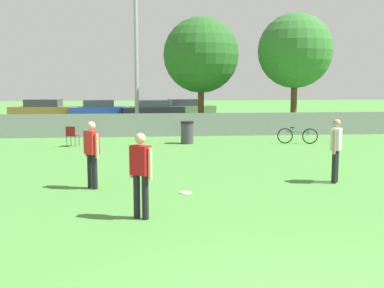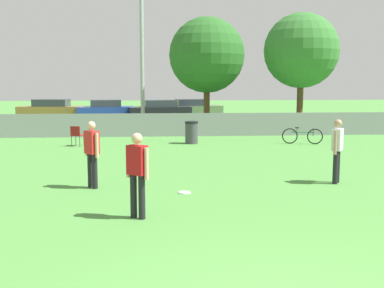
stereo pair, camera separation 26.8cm
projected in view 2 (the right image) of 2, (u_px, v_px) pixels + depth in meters
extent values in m
cube|color=gray|center=(189.00, 125.00, 22.75)|extent=(21.56, 0.03, 1.10)
cylinder|color=#9E9EA3|center=(142.00, 52.00, 24.06)|extent=(0.20, 0.20, 8.08)
cylinder|color=brown|center=(207.00, 107.00, 25.22)|extent=(0.32, 0.32, 2.47)
sphere|color=#286023|center=(207.00, 55.00, 24.87)|extent=(3.91, 3.91, 3.91)
cylinder|color=brown|center=(300.00, 106.00, 24.59)|extent=(0.32, 0.32, 2.71)
sphere|color=#33702D|center=(301.00, 50.00, 24.23)|extent=(3.78, 3.78, 3.78)
cylinder|color=black|center=(335.00, 167.00, 12.23)|extent=(0.13, 0.13, 0.85)
cylinder|color=black|center=(337.00, 166.00, 12.40)|extent=(0.13, 0.13, 0.85)
cube|color=silver|center=(337.00, 140.00, 12.23)|extent=(0.39, 0.43, 0.56)
sphere|color=tan|center=(338.00, 123.00, 12.17)|extent=(0.21, 0.21, 0.21)
cylinder|color=tan|center=(335.00, 143.00, 12.04)|extent=(0.08, 0.08, 0.61)
cylinder|color=tan|center=(339.00, 141.00, 12.42)|extent=(0.08, 0.08, 0.61)
cylinder|color=black|center=(134.00, 196.00, 9.22)|extent=(0.13, 0.13, 0.85)
cylinder|color=black|center=(142.00, 197.00, 9.11)|extent=(0.13, 0.13, 0.85)
cube|color=#B21419|center=(137.00, 160.00, 9.08)|extent=(0.43, 0.40, 0.56)
sphere|color=#D8AD8C|center=(137.00, 138.00, 9.02)|extent=(0.21, 0.21, 0.21)
cylinder|color=#D8AD8C|center=(128.00, 162.00, 9.21)|extent=(0.08, 0.08, 0.61)
cylinder|color=#D8AD8C|center=(146.00, 164.00, 8.96)|extent=(0.08, 0.08, 0.61)
cylinder|color=black|center=(90.00, 170.00, 11.84)|extent=(0.13, 0.13, 0.85)
cylinder|color=black|center=(95.00, 171.00, 11.70)|extent=(0.13, 0.13, 0.85)
cube|color=red|center=(92.00, 142.00, 11.68)|extent=(0.40, 0.42, 0.56)
sphere|color=#D8AD8C|center=(91.00, 125.00, 11.62)|extent=(0.21, 0.21, 0.21)
cylinder|color=#D8AD8C|center=(87.00, 144.00, 11.84)|extent=(0.08, 0.08, 0.61)
cylinder|color=#D8AD8C|center=(97.00, 145.00, 11.52)|extent=(0.08, 0.08, 0.61)
cylinder|color=white|center=(185.00, 192.00, 11.28)|extent=(0.29, 0.29, 0.03)
torus|color=white|center=(185.00, 192.00, 11.28)|extent=(0.29, 0.29, 0.03)
cylinder|color=#333338|center=(84.00, 140.00, 19.55)|extent=(0.02, 0.02, 0.42)
cylinder|color=#333338|center=(76.00, 140.00, 19.64)|extent=(0.02, 0.02, 0.42)
cylinder|color=#333338|center=(80.00, 141.00, 19.21)|extent=(0.02, 0.02, 0.42)
cylinder|color=#333338|center=(72.00, 141.00, 19.29)|extent=(0.02, 0.02, 0.42)
cube|color=maroon|center=(78.00, 135.00, 19.39)|extent=(0.51, 0.51, 0.03)
cube|color=maroon|center=(75.00, 131.00, 19.18)|extent=(0.39, 0.15, 0.37)
torus|color=black|center=(290.00, 136.00, 20.11)|extent=(0.64, 0.20, 0.65)
torus|color=black|center=(315.00, 136.00, 19.94)|extent=(0.64, 0.20, 0.65)
cylinder|color=#267238|center=(302.00, 132.00, 20.00)|extent=(0.92, 0.26, 0.04)
cylinder|color=#267238|center=(297.00, 132.00, 20.04)|extent=(0.03, 0.03, 0.33)
cylinder|color=#267238|center=(313.00, 132.00, 19.93)|extent=(0.03, 0.03, 0.30)
cube|color=black|center=(297.00, 128.00, 20.01)|extent=(0.17, 0.10, 0.04)
cylinder|color=black|center=(313.00, 129.00, 19.91)|extent=(0.13, 0.43, 0.03)
cylinder|color=#3F3F44|center=(192.00, 133.00, 20.13)|extent=(0.53, 0.53, 0.85)
cylinder|color=black|center=(192.00, 122.00, 20.07)|extent=(0.56, 0.56, 0.08)
cylinder|color=black|center=(74.00, 113.00, 34.07)|extent=(0.65, 0.24, 0.64)
cylinder|color=black|center=(69.00, 115.00, 32.62)|extent=(0.65, 0.24, 0.64)
cylinder|color=black|center=(36.00, 113.00, 34.10)|extent=(0.65, 0.24, 0.64)
cylinder|color=black|center=(28.00, 115.00, 32.65)|extent=(0.65, 0.24, 0.64)
cube|color=olive|center=(52.00, 111.00, 33.33)|extent=(4.56, 2.07, 0.66)
cube|color=#2D333D|center=(51.00, 103.00, 33.26)|extent=(2.43, 1.68, 0.49)
cylinder|color=black|center=(122.00, 113.00, 34.29)|extent=(0.65, 0.28, 0.63)
cylinder|color=black|center=(124.00, 115.00, 32.76)|extent=(0.65, 0.28, 0.63)
cylinder|color=black|center=(87.00, 114.00, 33.73)|extent=(0.65, 0.28, 0.63)
cylinder|color=black|center=(88.00, 115.00, 32.20)|extent=(0.65, 0.28, 0.63)
cube|color=navy|center=(105.00, 111.00, 33.22)|extent=(4.14, 2.39, 0.64)
cube|color=#2D333D|center=(105.00, 103.00, 33.14)|extent=(2.25, 1.89, 0.48)
cylinder|color=black|center=(175.00, 113.00, 34.18)|extent=(0.65, 0.29, 0.63)
cylinder|color=black|center=(180.00, 115.00, 32.62)|extent=(0.65, 0.29, 0.63)
cylinder|color=black|center=(139.00, 114.00, 33.53)|extent=(0.65, 0.29, 0.63)
cylinder|color=black|center=(143.00, 116.00, 31.97)|extent=(0.65, 0.29, 0.63)
cube|color=black|center=(159.00, 111.00, 33.05)|extent=(4.43, 2.56, 0.64)
cube|color=#2D333D|center=(159.00, 103.00, 32.97)|extent=(2.42, 1.98, 0.48)
cylinder|color=black|center=(207.00, 112.00, 35.49)|extent=(0.70, 0.28, 0.68)
cylinder|color=black|center=(212.00, 113.00, 34.07)|extent=(0.70, 0.28, 0.68)
cylinder|color=black|center=(172.00, 112.00, 34.90)|extent=(0.70, 0.28, 0.68)
cylinder|color=black|center=(176.00, 114.00, 33.48)|extent=(0.70, 0.28, 0.68)
cube|color=#59724C|center=(192.00, 110.00, 34.46)|extent=(4.44, 2.31, 0.63)
cube|color=#2D333D|center=(192.00, 102.00, 34.38)|extent=(2.40, 1.80, 0.47)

